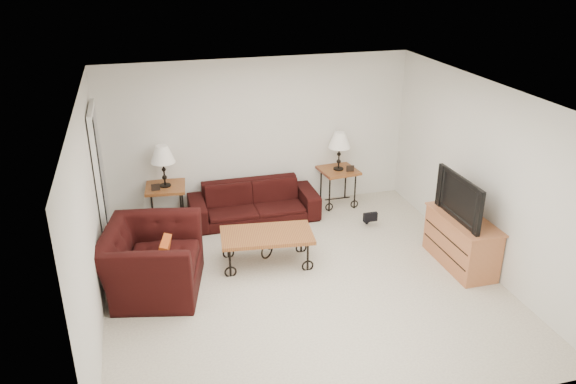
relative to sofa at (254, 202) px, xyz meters
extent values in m
plane|color=beige|center=(0.21, -2.02, -0.30)|extent=(5.00, 5.00, 0.00)
cube|color=silver|center=(0.21, 0.48, 0.95)|extent=(5.00, 0.02, 2.50)
cube|color=silver|center=(0.21, -4.52, 0.95)|extent=(5.00, 0.02, 2.50)
cube|color=silver|center=(-2.29, -2.02, 0.95)|extent=(0.02, 5.00, 2.50)
cube|color=silver|center=(2.71, -2.02, 0.95)|extent=(0.02, 5.00, 2.50)
plane|color=white|center=(0.21, -2.02, 2.20)|extent=(5.00, 5.00, 0.00)
cube|color=black|center=(-2.26, -0.37, 0.72)|extent=(0.08, 0.94, 2.04)
imported|color=black|center=(0.00, 0.00, 0.00)|extent=(2.04, 0.80, 0.60)
cube|color=brown|center=(-1.35, 0.18, 0.03)|extent=(0.66, 0.66, 0.65)
cube|color=brown|center=(1.49, 0.18, 0.02)|extent=(0.65, 0.65, 0.64)
cube|color=black|center=(-1.50, 0.03, 0.41)|extent=(0.13, 0.03, 0.11)
cube|color=black|center=(1.64, 0.03, 0.40)|extent=(0.13, 0.03, 0.11)
cube|color=brown|center=(-0.12, -1.43, -0.06)|extent=(1.32, 0.81, 0.47)
imported|color=black|center=(-1.67, -1.68, 0.13)|extent=(1.41, 1.54, 0.85)
cube|color=#BB4017|center=(-1.52, -1.73, 0.22)|extent=(0.19, 0.40, 0.39)
cube|color=#B96F44|center=(2.44, -2.14, 0.06)|extent=(0.49, 1.18, 0.71)
imported|color=black|center=(2.42, -2.14, 0.71)|extent=(0.14, 1.06, 0.61)
ellipsoid|color=black|center=(1.69, -0.66, -0.08)|extent=(0.42, 0.38, 0.44)
camera|label=1|loc=(-1.66, -8.14, 3.76)|focal=35.50mm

